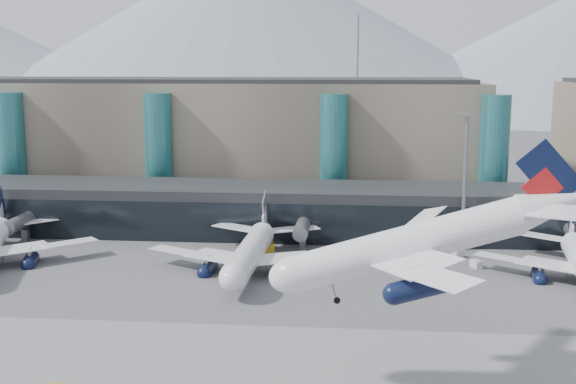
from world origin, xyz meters
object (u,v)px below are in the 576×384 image
object	(u,v)px
veh_b	(269,248)
veh_d	(457,254)
hero_jet	(435,231)
jet_parked_mid	(253,241)
lightmast_mid	(465,174)
veh_c	(284,268)
veh_g	(476,264)

from	to	relation	value
veh_b	veh_d	xyz separation A→B (m)	(34.28, -0.98, -0.16)
hero_jet	jet_parked_mid	bearing A→B (deg)	120.36
lightmast_mid	hero_jet	size ratio (longest dim) A/B	0.73
veh_c	veh_d	size ratio (longest dim) A/B	1.56
jet_parked_mid	veh_g	size ratio (longest dim) A/B	17.47
hero_jet	veh_c	bearing A→B (deg)	116.23
lightmast_mid	veh_d	world-z (taller)	lightmast_mid
hero_jet	jet_parked_mid	size ratio (longest dim) A/B	0.91
veh_d	jet_parked_mid	bearing A→B (deg)	143.35
lightmast_mid	veh_c	bearing A→B (deg)	-149.58
hero_jet	jet_parked_mid	world-z (taller)	hero_jet
hero_jet	veh_d	world-z (taller)	hero_jet
lightmast_mid	veh_g	distance (m)	18.26
veh_c	veh_b	bearing A→B (deg)	151.17
veh_b	veh_g	bearing A→B (deg)	-109.88
jet_parked_mid	veh_d	world-z (taller)	jet_parked_mid
jet_parked_mid	veh_b	size ratio (longest dim) A/B	13.02
hero_jet	veh_d	xyz separation A→B (m)	(10.40, 55.04, -17.15)
hero_jet	veh_c	xyz separation A→B (m)	(-19.73, 42.25, -16.79)
veh_c	veh_d	world-z (taller)	veh_c
hero_jet	veh_c	size ratio (longest dim) A/B	9.21
lightmast_mid	veh_c	world-z (taller)	lightmast_mid
veh_c	veh_g	distance (m)	33.26
veh_b	hero_jet	bearing A→B (deg)	-165.93
lightmast_mid	hero_jet	xyz separation A→B (m)	(-12.10, -60.94, 3.43)
jet_parked_mid	veh_c	size ratio (longest dim) A/B	10.14
hero_jet	lightmast_mid	bearing A→B (deg)	79.98
lightmast_mid	veh_b	bearing A→B (deg)	-172.21
veh_c	veh_d	xyz separation A→B (m)	(30.13, 12.78, -0.36)
jet_parked_mid	veh_g	xyz separation A→B (m)	(38.23, 3.46, -4.07)
veh_c	veh_g	size ratio (longest dim) A/B	1.72
hero_jet	veh_g	xyz separation A→B (m)	(12.84, 48.97, -17.20)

